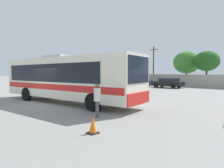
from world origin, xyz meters
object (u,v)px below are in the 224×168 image
roadside_tree_midright (207,61)px  roadside_tree_left (119,64)px  attendant_by_bus_door (97,98)px  parked_car_third_black (168,83)px  parked_car_second_dark_blue (139,81)px  coach_bus_cream_red (65,77)px  traffic_cone_on_apron (93,125)px  roadside_tree_midleft (187,62)px  vendor_umbrella_secondary_red (48,76)px  utility_pole_near (153,65)px  parked_car_leftmost_red (114,80)px

roadside_tree_midright → roadside_tree_left: bearing=-171.7°
attendant_by_bus_door → parked_car_third_black: size_ratio=0.37×
parked_car_second_dark_blue → roadside_tree_left: 11.51m
coach_bus_cream_red → traffic_cone_on_apron: 7.86m
coach_bus_cream_red → parked_car_third_black: 18.16m
roadside_tree_midleft → roadside_tree_midright: size_ratio=1.08×
coach_bus_cream_red → attendant_by_bus_door: coach_bus_cream_red is taller
attendant_by_bus_door → roadside_tree_left: bearing=130.5°
roadside_tree_left → attendant_by_bus_door: bearing=-49.5°
parked_car_second_dark_blue → roadside_tree_midright: 12.01m
roadside_tree_midleft → traffic_cone_on_apron: 33.60m
roadside_tree_midright → attendant_by_bus_door: bearing=-81.8°
parked_car_second_dark_blue → coach_bus_cream_red: bearing=-69.4°
vendor_umbrella_secondary_red → parked_car_third_black: bearing=63.2°
attendant_by_bus_door → roadside_tree_midright: size_ratio=0.28×
roadside_tree_left → roadside_tree_midright: 17.88m
coach_bus_cream_red → attendant_by_bus_door: 5.56m
utility_pole_near → traffic_cone_on_apron: (14.80, -27.53, -3.53)m
parked_car_leftmost_red → roadside_tree_midleft: roadside_tree_midleft is taller
parked_car_leftmost_red → parked_car_second_dark_blue: parked_car_leftmost_red is taller
vendor_umbrella_secondary_red → roadside_tree_midright: (10.17, 23.37, 2.36)m
parked_car_third_black → traffic_cone_on_apron: size_ratio=7.10×
parked_car_third_black → roadside_tree_left: (-15.07, 5.86, 3.56)m
roadside_tree_left → roadside_tree_midleft: bearing=19.5°
parked_car_second_dark_blue → traffic_cone_on_apron: size_ratio=6.88×
attendant_by_bus_door → parked_car_third_black: (-6.64, 19.52, -0.18)m
attendant_by_bus_door → utility_pole_near: utility_pole_near is taller
parked_car_leftmost_red → coach_bus_cream_red: bearing=-55.6°
parked_car_second_dark_blue → roadside_tree_midright: size_ratio=0.74×
roadside_tree_midright → traffic_cone_on_apron: size_ratio=9.26×
parked_car_third_black → coach_bus_cream_red: bearing=-85.7°
coach_bus_cream_red → vendor_umbrella_secondary_red: (-8.89, 3.14, -0.03)m
parked_car_third_black → roadside_tree_midleft: bearing=99.3°
parked_car_second_dark_blue → roadside_tree_midleft: bearing=69.3°
roadside_tree_midleft → parked_car_second_dark_blue: bearing=-110.7°
attendant_by_bus_door → vendor_umbrella_secondary_red: vendor_umbrella_secondary_red is taller
coach_bus_cream_red → attendant_by_bus_door: size_ratio=7.35×
attendant_by_bus_door → parked_car_third_black: attendant_by_bus_door is taller
coach_bus_cream_red → parked_car_second_dark_blue: size_ratio=2.78×
parked_car_second_dark_blue → traffic_cone_on_apron: parked_car_second_dark_blue is taller
vendor_umbrella_secondary_red → traffic_cone_on_apron: 17.19m
traffic_cone_on_apron → roadside_tree_midleft: bearing=107.6°
parked_car_second_dark_blue → roadside_tree_left: bearing=149.9°
parked_car_second_dark_blue → traffic_cone_on_apron: (13.97, -21.59, -0.49)m
parked_car_leftmost_red → roadside_tree_midleft: size_ratio=0.71×
parked_car_second_dark_blue → utility_pole_near: utility_pole_near is taller
roadside_tree_midleft → attendant_by_bus_door: bearing=-74.5°
attendant_by_bus_door → roadside_tree_left: size_ratio=0.27×
vendor_umbrella_secondary_red → utility_pole_near: (1.12, 21.23, 1.99)m
parked_car_third_black → utility_pole_near: size_ratio=0.62×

